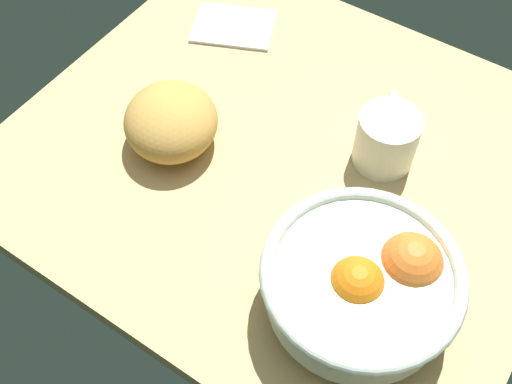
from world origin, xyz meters
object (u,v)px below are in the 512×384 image
bread_loaf (171,121)px  fruit_bowl (365,282)px  napkin_folded (233,25)px  mug (387,138)px

bread_loaf → fruit_bowl: bearing=-12.9°
napkin_folded → mug: size_ratio=1.06×
fruit_bowl → napkin_folded: 50.21cm
napkin_folded → bread_loaf: bearing=-74.7°
fruit_bowl → mug: bearing=110.1°
mug → napkin_folded: bearing=161.9°
fruit_bowl → bread_loaf: (-32.71, 7.49, -1.54)cm
bread_loaf → napkin_folded: (-6.44, 23.55, -3.36)cm
napkin_folded → fruit_bowl: bearing=-38.4°
bread_loaf → napkin_folded: bearing=105.3°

